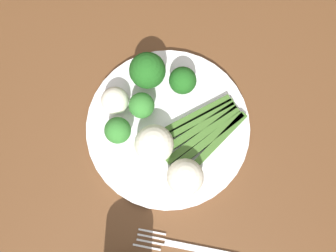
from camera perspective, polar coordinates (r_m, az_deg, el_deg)
The scene contains 12 objects.
ground_plane at distance 1.43m, azimuth -1.05°, elevation -6.43°, with size 6.00×6.00×0.02m, color tan.
dining_table at distance 0.77m, azimuth -1.93°, elevation -1.09°, with size 1.26×0.86×0.77m.
plate at distance 0.64m, azimuth -0.00°, elevation -0.24°, with size 0.27×0.27×0.01m, color white.
asparagus_bundle at distance 0.63m, azimuth 4.98°, elevation -0.80°, with size 0.15×0.16×0.01m.
broccoli_back at distance 0.63m, azimuth 2.20°, elevation 6.77°, with size 0.05×0.05×0.06m.
broccoli_front_left at distance 0.61m, azimuth -7.50°, elevation -0.67°, with size 0.04×0.04×0.05m.
broccoli_back_right at distance 0.62m, azimuth -3.96°, elevation 3.05°, with size 0.04×0.04×0.05m.
broccoli_outer_edge at distance 0.62m, azimuth -3.08°, elevation 8.23°, with size 0.06×0.06×0.07m.
cauliflower_left at distance 0.60m, azimuth -2.09°, elevation -2.71°, with size 0.06×0.06×0.06m, color white.
cauliflower_right at distance 0.60m, azimuth 2.59°, elevation -7.59°, with size 0.06×0.06×0.06m, color white.
cauliflower_edge at distance 0.63m, azimuth -7.92°, elevation 3.79°, with size 0.05×0.05×0.05m, color white.
fork at distance 0.64m, azimuth 2.69°, elevation -17.49°, with size 0.04×0.17×0.00m.
Camera 1 is at (-0.15, -0.03, 1.41)m, focal length 40.90 mm.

